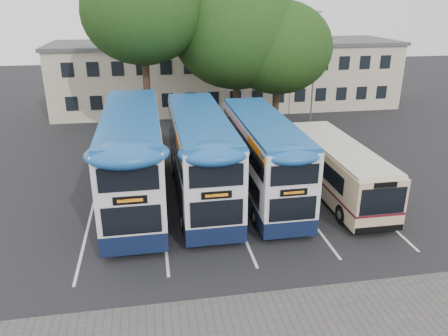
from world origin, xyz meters
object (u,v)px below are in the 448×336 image
tree_mid (237,34)px  bus_single (337,166)px  lamp_post (315,62)px  bus_dd_mid (200,153)px  bus_dd_right (262,154)px  tree_right (278,48)px  tree_left (142,12)px  bus_dd_left (133,154)px

tree_mid → bus_single: 13.63m
lamp_post → bus_dd_mid: 17.69m
bus_dd_right → tree_right: bearing=70.4°
bus_dd_mid → bus_dd_right: bus_dd_mid is taller
tree_left → tree_mid: 6.93m
lamp_post → tree_right: bearing=-141.9°
tree_mid → bus_dd_right: tree_mid is taller
tree_right → bus_single: bearing=-88.6°
tree_right → bus_dd_right: size_ratio=0.97×
lamp_post → tree_right: (-4.15, -3.25, 1.53)m
lamp_post → bus_single: lamp_post is taller
tree_left → bus_dd_left: (-0.84, -9.76, -6.44)m
bus_dd_mid → tree_mid: bearing=69.7°
tree_mid → tree_right: bearing=-16.4°
bus_single → lamp_post: bearing=74.8°
tree_left → bus_dd_mid: (2.53, -9.85, -6.57)m
tree_right → bus_dd_right: bearing=-109.6°
bus_dd_mid → bus_dd_left: bearing=178.5°
bus_dd_left → bus_single: size_ratio=1.21×
bus_dd_left → bus_single: bus_dd_left is taller
tree_left → tree_mid: (6.65, 1.24, -1.52)m
bus_dd_mid → bus_single: bus_dd_mid is taller
lamp_post → tree_mid: size_ratio=0.79×
lamp_post → bus_dd_mid: bearing=-129.5°
tree_right → bus_dd_right: (-3.75, -10.52, -4.26)m
lamp_post → tree_right: size_ratio=0.91×
tree_mid → bus_dd_mid: bearing=-110.3°
tree_mid → bus_dd_right: 12.54m
tree_left → bus_dd_right: tree_left is taller
tree_right → bus_dd_mid: 13.07m
tree_mid → bus_single: bearing=-75.1°
lamp_post → bus_dd_right: lamp_post is taller
tree_left → bus_dd_left: bearing=-94.9°
bus_dd_mid → bus_dd_right: bearing=-4.8°
lamp_post → bus_dd_right: (-7.89, -13.77, -2.73)m
lamp_post → bus_single: size_ratio=0.95×
lamp_post → tree_left: (-13.67, -3.64, 4.00)m
bus_dd_left → bus_dd_right: size_ratio=1.12×
bus_dd_left → tree_right: bearing=44.4°
lamp_post → tree_left: size_ratio=0.72×
tree_left → bus_dd_mid: 12.11m
tree_left → bus_dd_mid: tree_left is taller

